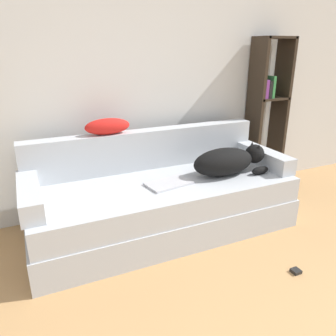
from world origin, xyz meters
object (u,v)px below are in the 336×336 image
dog (228,161)px  laptop (169,183)px  throw_pillow (108,126)px  power_adapter (296,271)px  bookshelf (267,108)px  couch (163,206)px

dog → laptop: (-0.57, 0.00, -0.11)m
throw_pillow → power_adapter: size_ratio=6.32×
throw_pillow → power_adapter: 1.85m
laptop → power_adapter: bearing=-64.5°
laptop → throw_pillow: (-0.36, 0.45, 0.41)m
bookshelf → power_adapter: (-0.81, -1.39, -0.88)m
couch → laptop: size_ratio=5.67×
laptop → bookshelf: 1.57m
couch → dog: bearing=-8.3°
laptop → bookshelf: size_ratio=0.24×
throw_pillow → bookshelf: bearing=2.6°
dog → power_adapter: dog is taller
dog → throw_pillow: size_ratio=1.81×
power_adapter → throw_pillow: bearing=126.4°
dog → laptop: bearing=179.5°
laptop → power_adapter: laptop is taller
bookshelf → dog: bearing=-147.5°
power_adapter → dog: bearing=92.4°
bookshelf → power_adapter: 1.84m
couch → dog: size_ratio=3.15×
dog → power_adapter: 1.03m
throw_pillow → laptop: bearing=-51.1°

